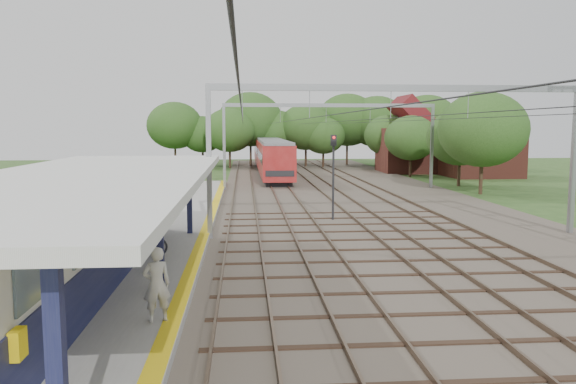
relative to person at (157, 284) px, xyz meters
name	(u,v)px	position (x,y,z in m)	size (l,w,h in m)	color
ballast_bed	(346,197)	(9.60, 26.66, -1.23)	(18.00, 90.00, 0.10)	#473D33
platform	(151,242)	(-1.90, 10.66, -1.11)	(5.00, 52.00, 0.35)	gray
yellow_stripe	(203,237)	(0.35, 10.66, -0.93)	(0.45, 52.00, 0.01)	yellow
station_building	(64,229)	(-3.28, 3.66, 0.76)	(3.41, 18.00, 3.40)	beige
canopy	(91,179)	(-2.17, 2.66, 2.36)	(6.40, 20.00, 3.44)	#13163D
rail_tracks	(312,195)	(7.10, 26.66, -1.11)	(11.80, 88.00, 0.15)	brown
catenary_system	(351,121)	(8.99, 21.94, 4.23)	(17.22, 88.00, 7.00)	gray
tree_band	(304,129)	(9.44, 53.78, 3.64)	(31.72, 30.88, 8.82)	#382619
house_near	(481,148)	(26.60, 42.66, 1.70)	(7.00, 6.12, 7.89)	brown
house_far	(416,144)	(21.60, 48.66, 1.95)	(8.00, 6.12, 8.66)	brown
person	(157,284)	(0.00, 0.00, 0.00)	(0.68, 0.45, 1.87)	silver
bicycle	(143,242)	(-1.59, 7.09, -0.39)	(0.51, 1.80, 1.08)	black
train	(270,154)	(5.10, 50.05, 0.80)	(2.83, 35.29, 3.73)	black
signal_post	(333,166)	(6.95, 16.31, 1.75)	(0.35, 0.30, 4.69)	black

